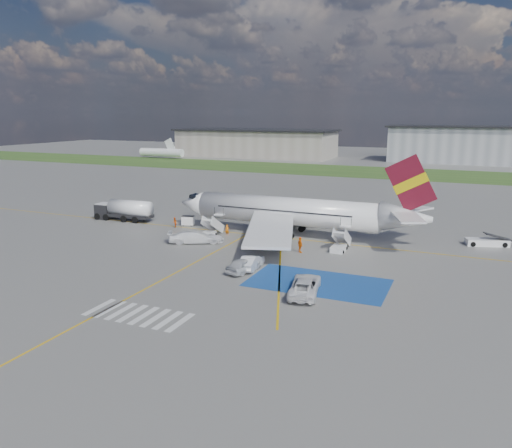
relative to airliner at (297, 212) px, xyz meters
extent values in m
plane|color=#60605E|center=(-1.51, -14.00, -3.39)|extent=(400.00, 400.00, 0.00)
cube|color=#2D4C1E|center=(-1.51, 81.00, -3.39)|extent=(400.00, 30.00, 0.01)
cube|color=gold|center=(-1.51, -2.00, -3.39)|extent=(120.00, 0.20, 0.01)
cube|color=gold|center=(-6.51, -24.00, -3.39)|extent=(0.20, 60.00, 0.01)
cube|color=gold|center=(-1.51, -2.00, -3.39)|extent=(20.71, 56.45, 0.01)
cube|color=navy|center=(8.49, -18.00, -3.39)|extent=(14.00, 8.00, 0.01)
cube|color=silver|center=(-7.51, -32.00, -3.39)|extent=(0.60, 4.00, 0.01)
cube|color=silver|center=(-6.31, -32.00, -3.39)|extent=(0.60, 4.00, 0.01)
cube|color=silver|center=(-5.11, -32.00, -3.39)|extent=(0.60, 4.00, 0.01)
cube|color=silver|center=(-3.91, -32.00, -3.39)|extent=(0.60, 4.00, 0.01)
cube|color=silver|center=(-2.71, -32.00, -3.39)|extent=(0.60, 4.00, 0.01)
cube|color=silver|center=(-1.51, -32.00, -3.39)|extent=(0.60, 4.00, 0.01)
cube|color=silver|center=(-0.31, -32.00, -3.39)|extent=(0.60, 4.00, 0.01)
cube|color=silver|center=(0.89, -32.00, -3.39)|extent=(0.60, 4.00, 0.01)
cube|color=gray|center=(-56.51, 116.00, 1.61)|extent=(60.00, 22.00, 10.00)
cube|color=gray|center=(18.49, 121.00, 2.61)|extent=(48.00, 18.00, 12.00)
cylinder|color=silver|center=(-1.51, 0.00, 0.01)|extent=(26.00, 3.90, 3.90)
cone|color=silver|center=(-16.51, 0.00, 0.01)|extent=(4.00, 3.90, 3.90)
cube|color=black|center=(-15.91, 0.00, 1.06)|extent=(1.67, 1.90, 0.82)
cone|color=silver|center=(14.69, 0.00, 0.41)|extent=(6.50, 3.90, 3.90)
cube|color=silver|center=(-0.51, -8.50, -0.59)|extent=(9.86, 15.95, 1.40)
cube|color=silver|center=(-0.51, 8.50, -0.59)|extent=(9.86, 15.95, 1.40)
cylinder|color=#38383A|center=(-1.51, -5.60, -1.99)|extent=(3.40, 2.10, 2.10)
cylinder|color=#38383A|center=(-1.51, 5.60, -1.99)|extent=(3.40, 2.10, 2.10)
cube|color=#5C0F1E|center=(14.99, 0.00, 4.81)|extent=(6.62, 0.30, 7.45)
cube|color=gold|center=(14.99, 0.00, 4.81)|extent=(4.36, 0.40, 3.08)
cube|color=silver|center=(15.29, -3.20, 1.11)|extent=(4.73, 5.95, 0.49)
cube|color=silver|center=(15.29, 3.20, 1.11)|extent=(4.73, 5.95, 0.49)
cube|color=black|center=(-1.51, -1.96, 0.36)|extent=(19.50, 0.04, 0.18)
cube|color=black|center=(-1.51, 1.96, 0.36)|extent=(19.50, 0.04, 0.18)
cube|color=silver|center=(-11.01, -4.15, -1.94)|extent=(1.40, 3.73, 2.32)
cube|color=silver|center=(-11.01, -2.25, -0.89)|extent=(1.40, 1.00, 0.12)
cylinder|color=black|center=(-11.71, -2.25, -0.34)|extent=(0.06, 0.06, 1.10)
cylinder|color=black|center=(-10.31, -2.25, -0.34)|extent=(0.06, 0.06, 1.10)
cube|color=silver|center=(-11.01, -5.75, -3.04)|extent=(1.60, 2.40, 0.70)
cube|color=silver|center=(7.49, -4.15, -1.94)|extent=(1.40, 3.73, 2.32)
cube|color=silver|center=(7.49, -2.25, -0.89)|extent=(1.40, 1.00, 0.12)
cylinder|color=black|center=(6.79, -2.25, -0.34)|extent=(0.06, 0.06, 1.10)
cylinder|color=black|center=(8.19, -2.25, -0.34)|extent=(0.06, 0.06, 1.10)
cube|color=silver|center=(7.49, -5.75, -3.04)|extent=(1.60, 2.40, 0.70)
cube|color=black|center=(-32.25, -1.51, -2.18)|extent=(2.52, 2.52, 2.43)
cylinder|color=silver|center=(-27.29, -1.32, -1.28)|extent=(7.26, 2.69, 2.43)
cube|color=black|center=(-27.29, -1.32, -2.50)|extent=(7.26, 2.69, 0.53)
cube|color=silver|center=(-17.21, -0.59, -2.61)|extent=(2.07, 1.57, 1.28)
cube|color=black|center=(-17.21, -0.59, -1.93)|extent=(1.95, 1.46, 0.11)
cube|color=silver|center=(24.48, 4.78, -2.96)|extent=(5.52, 3.22, 0.87)
cube|color=black|center=(25.73, 5.17, -2.19)|extent=(3.65, 2.26, 0.97)
imported|color=#BABCC2|center=(0.06, -17.85, -2.61)|extent=(2.71, 4.88, 1.57)
imported|color=#ADAFB4|center=(0.35, -16.40, -2.61)|extent=(2.01, 4.85, 1.56)
imported|color=white|center=(8.19, -21.33, -2.34)|extent=(3.62, 5.99, 2.10)
imported|color=white|center=(-10.88, -9.11, -2.33)|extent=(5.87, 4.38, 2.13)
imported|color=orange|center=(-8.93, -3.80, -2.62)|extent=(0.66, 0.55, 1.55)
imported|color=#EC560C|center=(-18.42, -2.47, -2.62)|extent=(0.92, 0.95, 1.55)
imported|color=orange|center=(3.27, -8.08, -2.42)|extent=(1.13, 1.15, 1.94)
camera|label=1|loc=(21.83, -64.62, 13.53)|focal=35.00mm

